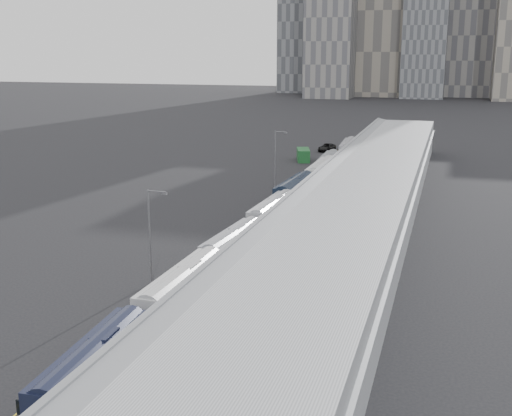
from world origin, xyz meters
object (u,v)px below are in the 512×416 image
at_px(bus_8, 348,151).
at_px(street_lamp_far, 276,155).
at_px(bus_5, 295,193).
at_px(bus_6, 322,175).
at_px(shipping_container, 303,155).
at_px(bus_3, 233,248).
at_px(bus_4, 273,216).
at_px(bus_7, 328,165).
at_px(suv, 327,147).
at_px(bus_2, 183,294).
at_px(street_lamp_near, 151,230).
at_px(bus_1, 94,372).

distance_m(bus_8, street_lamp_far, 32.36).
distance_m(bus_5, bus_6, 14.60).
distance_m(bus_8, shipping_container, 9.69).
relative_size(bus_3, bus_5, 0.92).
bearing_deg(bus_4, shipping_container, 100.90).
height_order(bus_5, bus_7, bus_5).
distance_m(bus_4, street_lamp_far, 25.56).
height_order(bus_5, suv, bus_5).
xyz_separation_m(bus_2, street_lamp_near, (-5.56, 5.63, 3.63)).
distance_m(bus_1, bus_7, 81.50).
distance_m(bus_6, bus_8, 27.69).
relative_size(bus_5, street_lamp_far, 1.42).
distance_m(bus_3, bus_5, 27.73).
relative_size(bus_6, street_lamp_far, 1.48).
height_order(bus_6, suv, bus_6).
relative_size(bus_7, street_lamp_near, 1.34).
bearing_deg(bus_6, bus_5, -93.59).
relative_size(bus_4, bus_5, 0.97).
relative_size(bus_5, suv, 2.16).
xyz_separation_m(bus_7, street_lamp_far, (-5.92, -14.67, 3.81)).
bearing_deg(shipping_container, bus_6, -86.06).
relative_size(bus_5, shipping_container, 2.12).
bearing_deg(bus_5, bus_4, -85.32).
bearing_deg(bus_4, bus_3, -89.53).
relative_size(bus_3, street_lamp_near, 1.32).
height_order(bus_8, suv, bus_8).
xyz_separation_m(bus_4, bus_5, (-0.41, 13.66, 0.04)).
height_order(bus_4, bus_6, bus_6).
xyz_separation_m(bus_1, bus_4, (0.18, 42.31, 0.02)).
distance_m(bus_6, street_lamp_near, 51.22).
height_order(bus_4, street_lamp_near, street_lamp_near).
relative_size(bus_5, bus_6, 0.96).
relative_size(bus_3, bus_6, 0.88).
bearing_deg(bus_8, street_lamp_far, -105.97).
bearing_deg(bus_8, bus_3, -94.48).
height_order(bus_1, bus_6, bus_6).
bearing_deg(bus_4, bus_1, -87.94).
distance_m(bus_5, bus_8, 42.27).
relative_size(bus_6, suv, 2.25).
bearing_deg(bus_1, street_lamp_far, 91.43).
bearing_deg(bus_3, street_lamp_far, 102.50).
distance_m(bus_4, street_lamp_near, 23.48).
bearing_deg(bus_2, suv, 94.22).
distance_m(bus_5, suv, 52.10).
height_order(bus_2, street_lamp_near, street_lamp_near).
bearing_deg(bus_7, bus_8, 84.56).
distance_m(bus_2, bus_8, 84.03).
xyz_separation_m(bus_4, bus_6, (0.64, 28.22, 0.12)).
bearing_deg(bus_5, street_lamp_far, 121.10).
distance_m(bus_3, bus_7, 53.26).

